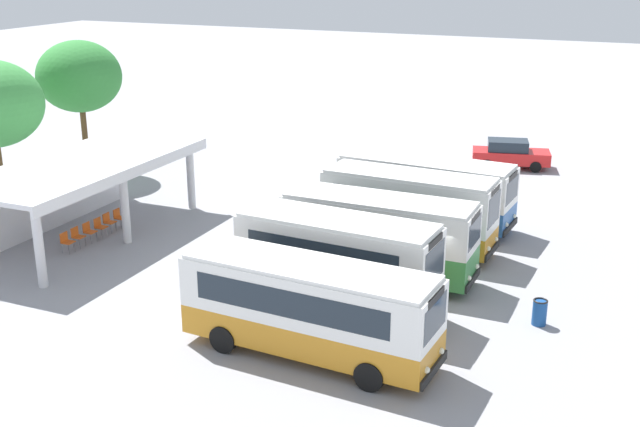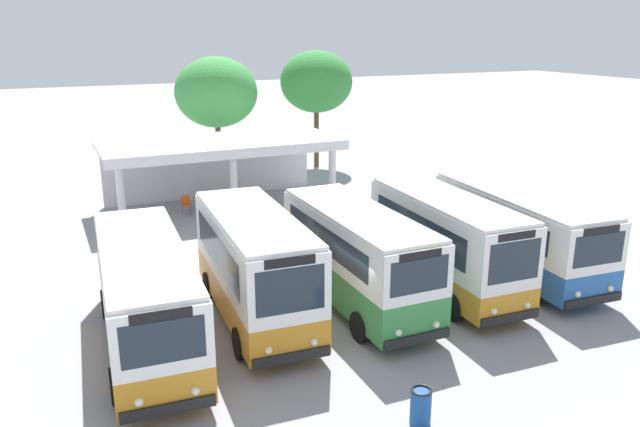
# 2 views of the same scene
# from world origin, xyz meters

# --- Properties ---
(ground_plane) EXTENTS (180.00, 180.00, 0.00)m
(ground_plane) POSITION_xyz_m (0.00, 0.00, 0.00)
(ground_plane) COLOR #939399
(city_bus_nearest_orange) EXTENTS (2.75, 8.21, 3.02)m
(city_bus_nearest_orange) POSITION_xyz_m (-6.35, 1.73, 1.68)
(city_bus_nearest_orange) COLOR black
(city_bus_nearest_orange) RESTS_ON ground
(city_bus_second_in_row) EXTENTS (2.66, 7.13, 3.38)m
(city_bus_second_in_row) POSITION_xyz_m (-3.03, 2.17, 1.86)
(city_bus_second_in_row) COLOR black
(city_bus_second_in_row) RESTS_ON ground
(city_bus_middle_cream) EXTENTS (2.36, 7.40, 3.19)m
(city_bus_middle_cream) POSITION_xyz_m (0.30, 1.85, 1.77)
(city_bus_middle_cream) COLOR black
(city_bus_middle_cream) RESTS_ON ground
(city_bus_fourth_amber) EXTENTS (2.52, 7.29, 3.29)m
(city_bus_fourth_amber) POSITION_xyz_m (3.63, 1.72, 1.82)
(city_bus_fourth_amber) COLOR black
(city_bus_fourth_amber) RESTS_ON ground
(city_bus_fifth_blue) EXTENTS (2.90, 8.07, 3.05)m
(city_bus_fifth_blue) POSITION_xyz_m (6.95, 1.97, 1.70)
(city_bus_fifth_blue) COLOR black
(city_bus_fifth_blue) RESTS_ON ground
(parked_car_flank) EXTENTS (2.73, 4.63, 1.62)m
(parked_car_flank) POSITION_xyz_m (18.56, 0.29, 0.83)
(parked_car_flank) COLOR black
(parked_car_flank) RESTS_ON ground
(terminal_canopy) EXTENTS (11.60, 5.15, 3.40)m
(terminal_canopy) POSITION_xyz_m (-0.38, 15.65, 2.61)
(terminal_canopy) COLOR silver
(terminal_canopy) RESTS_ON ground
(waiting_chair_end_by_column) EXTENTS (0.44, 0.44, 0.86)m
(waiting_chair_end_by_column) POSITION_xyz_m (-2.37, 14.60, 0.52)
(waiting_chair_end_by_column) COLOR slate
(waiting_chair_end_by_column) RESTS_ON ground
(waiting_chair_second_from_end) EXTENTS (0.44, 0.44, 0.86)m
(waiting_chair_second_from_end) POSITION_xyz_m (-1.68, 14.62, 0.52)
(waiting_chair_second_from_end) COLOR slate
(waiting_chair_second_from_end) RESTS_ON ground
(waiting_chair_middle_seat) EXTENTS (0.44, 0.44, 0.86)m
(waiting_chair_middle_seat) POSITION_xyz_m (-1.00, 14.57, 0.52)
(waiting_chair_middle_seat) COLOR slate
(waiting_chair_middle_seat) RESTS_ON ground
(waiting_chair_fourth_seat) EXTENTS (0.44, 0.44, 0.86)m
(waiting_chair_fourth_seat) POSITION_xyz_m (-0.31, 14.53, 0.52)
(waiting_chair_fourth_seat) COLOR slate
(waiting_chair_fourth_seat) RESTS_ON ground
(waiting_chair_fifth_seat) EXTENTS (0.44, 0.44, 0.86)m
(waiting_chair_fifth_seat) POSITION_xyz_m (0.38, 14.59, 0.52)
(waiting_chair_fifth_seat) COLOR slate
(waiting_chair_fifth_seat) RESTS_ON ground
(waiting_chair_far_end_seat) EXTENTS (0.44, 0.44, 0.86)m
(waiting_chair_far_end_seat) POSITION_xyz_m (1.07, 14.55, 0.52)
(waiting_chair_far_end_seat) COLOR slate
(waiting_chair_far_end_seat) RESTS_ON ground
(roadside_tree_east_of_canopy) EXTENTS (4.55, 4.55, 7.39)m
(roadside_tree_east_of_canopy) POSITION_xyz_m (7.83, 21.81, 5.44)
(roadside_tree_east_of_canopy) COLOR brown
(roadside_tree_east_of_canopy) RESTS_ON ground
(litter_bin_apron) EXTENTS (0.49, 0.49, 0.90)m
(litter_bin_apron) POSITION_xyz_m (-1.36, -4.45, 0.46)
(litter_bin_apron) COLOR #19478C
(litter_bin_apron) RESTS_ON ground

